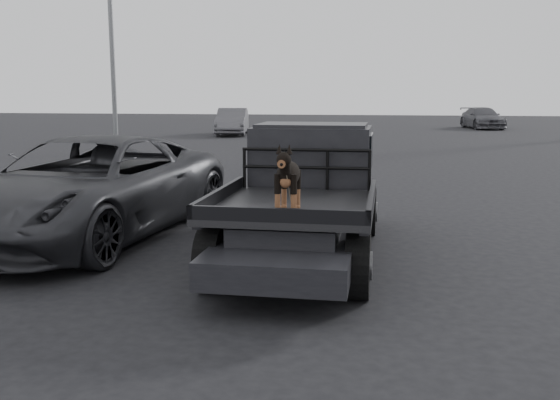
% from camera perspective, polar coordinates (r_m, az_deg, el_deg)
% --- Properties ---
extents(ground, '(120.00, 120.00, 0.00)m').
position_cam_1_polar(ground, '(7.31, 4.11, -8.17)').
color(ground, black).
rests_on(ground, ground).
extents(flatbed_ute, '(2.00, 5.40, 0.92)m').
position_cam_1_polar(flatbed_ute, '(8.63, 2.18, -2.21)').
color(flatbed_ute, black).
rests_on(flatbed_ute, ground).
extents(ute_cab, '(1.72, 1.30, 0.88)m').
position_cam_1_polar(ute_cab, '(9.43, 2.98, 4.33)').
color(ute_cab, black).
rests_on(ute_cab, flatbed_ute).
extents(headache_rack, '(1.80, 0.08, 0.55)m').
position_cam_1_polar(headache_rack, '(8.71, 2.38, 2.80)').
color(headache_rack, black).
rests_on(headache_rack, flatbed_ute).
extents(dog, '(0.32, 0.60, 0.74)m').
position_cam_1_polar(dog, '(7.03, 0.75, 1.93)').
color(dog, black).
rests_on(dog, flatbed_ute).
extents(parked_suv, '(3.21, 5.94, 1.58)m').
position_cam_1_polar(parked_suv, '(10.19, -17.10, 1.10)').
color(parked_suv, '#2C2D31').
rests_on(parked_suv, ground).
extents(distant_car_a, '(2.24, 4.61, 1.46)m').
position_cam_1_polar(distant_car_a, '(34.37, -4.38, 7.17)').
color(distant_car_a, '#56555A').
rests_on(distant_car_a, ground).
extents(distant_car_b, '(2.68, 4.93, 1.35)m').
position_cam_1_polar(distant_car_b, '(42.58, 18.02, 7.14)').
color(distant_car_b, '#4E4D53').
rests_on(distant_car_b, ground).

